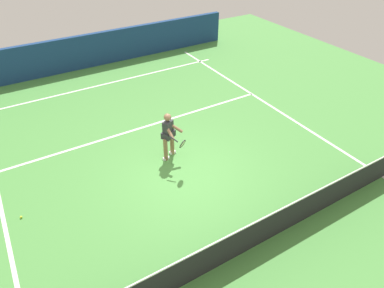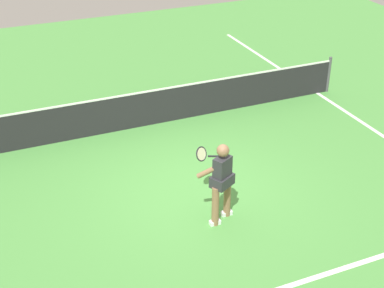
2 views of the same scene
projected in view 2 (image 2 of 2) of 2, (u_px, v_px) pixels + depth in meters
ground_plane at (197, 191)px, 10.96m from camera, size 24.65×24.65×0.00m
court_net at (145, 108)px, 13.19m from camera, size 10.41×0.08×0.98m
tennis_player at (221, 179)px, 9.77m from camera, size 0.68×1.13×1.55m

